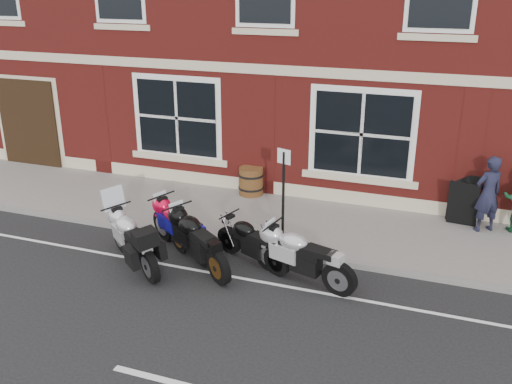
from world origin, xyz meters
TOP-DOWN VIEW (x-y plane):
  - ground at (0.00, 0.00)m, footprint 80.00×80.00m
  - sidewalk at (0.00, 3.00)m, footprint 30.00×3.00m
  - kerb at (0.00, 1.42)m, footprint 30.00×0.16m
  - moto_touring_silver at (-2.26, 0.03)m, footprint 1.90×1.50m
  - moto_sport_red at (-1.59, 0.89)m, footprint 2.03×1.34m
  - moto_sport_black at (-0.99, 0.41)m, footprint 1.97×1.50m
  - moto_sport_silver at (1.17, 0.51)m, footprint 2.20×0.80m
  - moto_naked_black at (-0.02, 0.90)m, footprint 1.86×0.94m
  - pedestrian_left at (4.49, 3.95)m, footprint 0.77×0.72m
  - a_board_sign at (4.00, 4.20)m, footprint 0.72×0.52m
  - barrel_planter at (-1.30, 4.30)m, footprint 0.67×0.67m
  - parking_sign at (0.44, 1.55)m, footprint 0.30×0.11m

SIDE VIEW (x-z plane):
  - ground at x=0.00m, z-range 0.00..0.00m
  - sidewalk at x=0.00m, z-range 0.00..0.12m
  - kerb at x=0.00m, z-range 0.00..0.12m
  - barrel_planter at x=-1.30m, z-range 0.12..0.86m
  - moto_naked_black at x=-0.02m, z-range 0.07..0.96m
  - moto_sport_silver at x=1.17m, z-range 0.08..1.09m
  - moto_sport_red at x=-1.59m, z-range 0.08..1.11m
  - moto_sport_black at x=-0.99m, z-range 0.08..1.13m
  - moto_touring_silver at x=-2.26m, z-range -0.14..1.36m
  - a_board_sign at x=4.00m, z-range 0.12..1.24m
  - pedestrian_left at x=4.49m, z-range 0.12..1.89m
  - parking_sign at x=0.44m, z-range 0.29..2.49m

